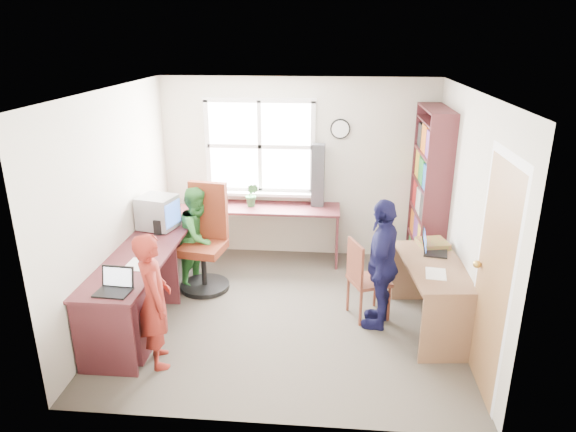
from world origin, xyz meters
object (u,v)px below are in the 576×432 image
object	(u,v)px
right_desk	(433,282)
swivel_chair	(206,244)
wooden_chair	(364,277)
cd_tower	(318,175)
person_navy	(382,264)
laptop_right	(431,247)
person_green	(199,236)
l_desk	(159,283)
potted_plant	(252,195)
person_red	(154,300)
bookshelf	(428,198)
crt_monitor	(158,212)
laptop_left	(115,286)

from	to	relation	value
right_desk	swivel_chair	size ratio (longest dim) A/B	1.04
wooden_chair	cd_tower	bearing A→B (deg)	87.35
person_navy	right_desk	bearing A→B (deg)	99.07
laptop_right	person_green	distance (m)	2.70
l_desk	potted_plant	bearing A→B (deg)	66.84
l_desk	laptop_right	xyz separation A→B (m)	(2.84, 0.46, 0.32)
right_desk	person_red	bearing A→B (deg)	-168.45
l_desk	bookshelf	distance (m)	3.35
swivel_chair	person_green	world-z (taller)	swivel_chair
right_desk	crt_monitor	size ratio (longest dim) A/B	2.79
person_red	person_green	xyz separation A→B (m)	(-0.02, 1.65, -0.04)
l_desk	crt_monitor	bearing A→B (deg)	106.27
laptop_left	potted_plant	xyz separation A→B (m)	(0.85, 2.44, 0.11)
person_red	person_navy	world-z (taller)	person_navy
swivel_chair	person_navy	bearing A→B (deg)	-10.33
bookshelf	laptop_right	xyz separation A→B (m)	(-0.12, -1.01, -0.22)
l_desk	cd_tower	world-z (taller)	cd_tower
potted_plant	right_desk	bearing A→B (deg)	-36.89
cd_tower	bookshelf	bearing A→B (deg)	-12.47
bookshelf	person_green	xyz separation A→B (m)	(-2.77, -0.51, -0.39)
laptop_right	person_red	size ratio (longest dim) A/B	0.29
laptop_left	potted_plant	bearing A→B (deg)	74.75
cd_tower	laptop_left	bearing A→B (deg)	-121.77
wooden_chair	cd_tower	size ratio (longest dim) A/B	1.07
swivel_chair	potted_plant	size ratio (longest dim) A/B	3.96
crt_monitor	laptop_right	size ratio (longest dim) A/B	1.26
crt_monitor	person_red	xyz separation A→B (m)	(0.44, -1.49, -0.31)
person_red	person_green	distance (m)	1.65
swivel_chair	crt_monitor	world-z (taller)	swivel_chair
laptop_right	potted_plant	world-z (taller)	potted_plant
bookshelf	laptop_right	world-z (taller)	bookshelf
wooden_chair	potted_plant	world-z (taller)	potted_plant
crt_monitor	wooden_chair	bearing A→B (deg)	1.15
person_red	person_navy	size ratio (longest dim) A/B	0.93
person_green	person_navy	distance (m)	2.26
person_green	swivel_chair	bearing A→B (deg)	-112.49
right_desk	swivel_chair	xyz separation A→B (m)	(-2.53, 0.74, 0.02)
bookshelf	laptop_left	size ratio (longest dim) A/B	6.63
l_desk	person_red	bearing A→B (deg)	-73.40
l_desk	person_green	bearing A→B (deg)	78.84
swivel_chair	right_desk	bearing A→B (deg)	-7.29
bookshelf	laptop_left	distance (m)	3.79
bookshelf	person_red	world-z (taller)	bookshelf
person_green	l_desk	bearing A→B (deg)	-172.35
laptop_right	crt_monitor	bearing A→B (deg)	94.33
laptop_right	person_navy	distance (m)	0.61
crt_monitor	laptop_right	distance (m)	3.09
crt_monitor	potted_plant	size ratio (longest dim) A/B	1.47
laptop_right	wooden_chair	bearing A→B (deg)	113.72
laptop_left	laptop_right	size ratio (longest dim) A/B	0.85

